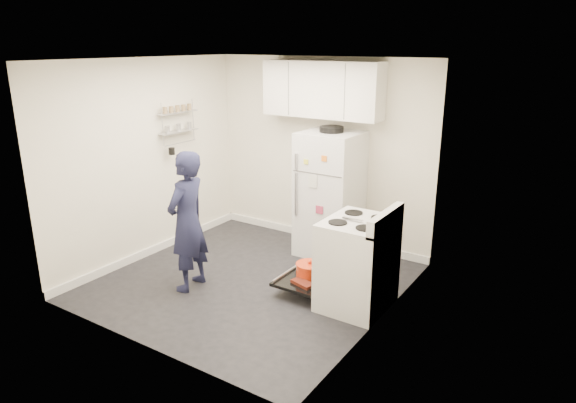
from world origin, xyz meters
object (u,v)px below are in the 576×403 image
Objects in this scene: electric_range at (356,264)px; person at (187,222)px; refrigerator at (330,194)px; open_oven_door at (308,274)px.

person reaches higher than electric_range.
person is (-0.83, -1.73, -0.02)m from refrigerator.
electric_range is at bearing 102.55° from person.
refrigerator reaches higher than open_oven_door.
refrigerator is at bearing 107.19° from open_oven_door.
refrigerator reaches higher than person.
refrigerator is at bearing 147.01° from person.
refrigerator is 1.92m from person.
open_oven_door is at bearing 111.78° from person.
electric_range is 0.70× the size of person.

